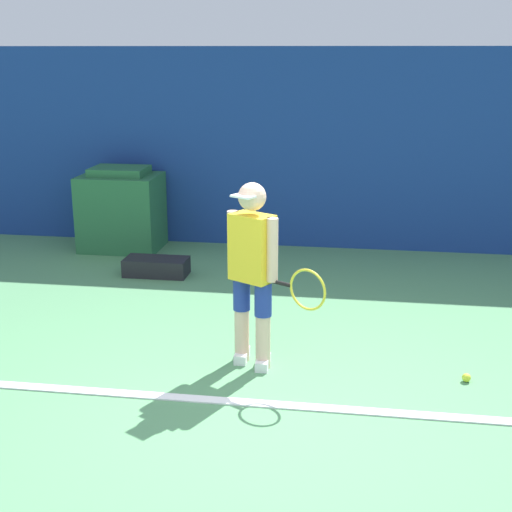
% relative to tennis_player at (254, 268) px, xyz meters
% --- Properties ---
extents(ground_plane, '(24.00, 24.00, 0.00)m').
position_rel_tennis_player_xyz_m(ground_plane, '(0.21, -0.90, -0.83)').
color(ground_plane, '#518C5B').
extents(back_wall, '(24.00, 0.10, 2.52)m').
position_rel_tennis_player_xyz_m(back_wall, '(0.21, 3.72, 0.43)').
color(back_wall, navy).
rests_on(back_wall, ground_plane).
extents(court_baseline, '(21.60, 0.10, 0.01)m').
position_rel_tennis_player_xyz_m(court_baseline, '(0.21, -0.68, -0.82)').
color(court_baseline, white).
rests_on(court_baseline, ground_plane).
extents(tennis_player, '(0.83, 0.52, 1.50)m').
position_rel_tennis_player_xyz_m(tennis_player, '(0.00, 0.00, 0.00)').
color(tennis_player, beige).
rests_on(tennis_player, ground_plane).
extents(tennis_ball, '(0.07, 0.07, 0.07)m').
position_rel_tennis_player_xyz_m(tennis_ball, '(1.68, -0.07, -0.79)').
color(tennis_ball, '#D1E533').
rests_on(tennis_ball, ground_plane).
extents(covered_chair, '(0.99, 0.75, 1.06)m').
position_rel_tennis_player_xyz_m(covered_chair, '(-2.22, 3.24, -0.32)').
color(covered_chair, '#28663D').
rests_on(covered_chair, ground_plane).
extents(equipment_bag, '(0.72, 0.35, 0.20)m').
position_rel_tennis_player_xyz_m(equipment_bag, '(-1.46, 2.19, -0.73)').
color(equipment_bag, black).
rests_on(equipment_bag, ground_plane).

